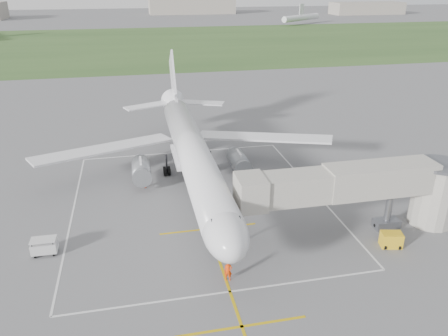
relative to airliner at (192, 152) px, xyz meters
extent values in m
plane|color=#58585B|center=(0.00, -0.75, -4.39)|extent=(700.00, 700.00, 0.00)
cube|color=#2F4E22|center=(0.00, 129.25, -4.38)|extent=(700.00, 120.00, 0.02)
cube|color=#C29C0B|center=(0.00, -5.75, -4.38)|extent=(0.25, 60.00, 0.01)
cube|color=#C29C0B|center=(0.00, -24.75, -4.38)|extent=(10.00, 0.25, 0.01)
cube|color=#C29C0B|center=(0.00, -10.75, -4.38)|extent=(10.00, 0.25, 0.01)
cube|color=silver|center=(0.00, 11.25, -4.38)|extent=(28.00, 0.20, 0.01)
cube|color=silver|center=(0.00, -20.75, -4.38)|extent=(28.00, 0.20, 0.01)
cube|color=silver|center=(-14.00, -4.75, -4.38)|extent=(0.20, 32.00, 0.01)
cube|color=silver|center=(14.00, -4.75, -4.38)|extent=(0.20, 32.00, 0.01)
cylinder|color=silver|center=(0.00, -0.75, 0.11)|extent=(3.80, 36.00, 3.80)
ellipsoid|color=silver|center=(0.00, -18.75, 0.11)|extent=(3.80, 7.22, 3.80)
cube|color=black|center=(0.00, -19.65, 1.16)|extent=(2.40, 1.60, 0.99)
cone|color=silver|center=(0.00, 19.75, 0.51)|extent=(3.80, 6.00, 3.80)
cube|color=silver|center=(10.50, 5.25, -0.74)|extent=(17.93, 11.24, 1.23)
cube|color=silver|center=(-10.50, 5.25, -0.74)|extent=(17.93, 11.24, 1.23)
cube|color=silver|center=(0.00, 2.25, -1.44)|extent=(4.20, 8.00, 0.50)
cube|color=silver|center=(0.00, 20.45, 4.81)|extent=(0.30, 7.89, 8.65)
cube|color=silver|center=(0.00, 18.25, 1.81)|extent=(0.35, 5.00, 1.20)
cube|color=silver|center=(4.20, 19.45, 0.71)|extent=(7.85, 5.03, 0.20)
cube|color=silver|center=(-4.20, 19.45, 0.71)|extent=(7.85, 5.03, 0.20)
cylinder|color=gray|center=(6.20, 1.75, -2.49)|extent=(2.30, 4.20, 2.30)
cube|color=silver|center=(6.20, 1.45, -1.69)|extent=(0.25, 2.40, 1.20)
cylinder|color=gray|center=(-6.20, 1.75, -2.49)|extent=(2.30, 4.20, 2.30)
cube|color=silver|center=(-6.20, 1.45, -1.69)|extent=(0.25, 2.40, 1.20)
cylinder|color=black|center=(0.00, -15.25, -3.09)|extent=(0.18, 0.18, 2.60)
cylinder|color=black|center=(-0.11, -15.25, -3.99)|extent=(0.28, 0.80, 0.80)
cylinder|color=black|center=(0.11, -15.25, -3.99)|extent=(0.28, 0.80, 0.80)
cylinder|color=black|center=(2.90, 3.75, -2.99)|extent=(0.22, 0.22, 2.80)
cylinder|color=black|center=(2.62, 3.40, -3.91)|extent=(0.32, 0.96, 0.96)
cylinder|color=black|center=(3.18, 3.40, -3.91)|extent=(0.32, 0.96, 0.96)
cylinder|color=black|center=(2.62, 4.10, -3.91)|extent=(0.32, 0.96, 0.96)
cylinder|color=black|center=(3.18, 4.10, -3.91)|extent=(0.32, 0.96, 0.96)
cylinder|color=black|center=(-2.90, 3.75, -2.99)|extent=(0.22, 0.22, 2.80)
cylinder|color=black|center=(-3.18, 3.40, -3.91)|extent=(0.32, 0.96, 0.96)
cylinder|color=black|center=(-2.62, 3.40, -3.91)|extent=(0.32, 0.96, 0.96)
cylinder|color=black|center=(-3.18, 4.10, -3.91)|extent=(0.32, 0.96, 0.96)
cylinder|color=black|center=(-2.62, 4.10, -3.91)|extent=(0.32, 0.96, 0.96)
cube|color=#9D9A8E|center=(7.74, -14.25, 1.21)|extent=(11.09, 2.90, 2.80)
cube|color=#9D9A8E|center=(16.46, -14.25, 1.31)|extent=(11.09, 3.10, 3.00)
cube|color=#9D9A8E|center=(3.40, -14.25, 1.21)|extent=(2.60, 3.40, 3.00)
cylinder|color=#595B61|center=(18.00, -14.25, -2.29)|extent=(0.70, 0.70, 4.20)
cube|color=#595B61|center=(18.00, -14.25, -3.94)|extent=(2.60, 1.40, 0.90)
cylinder|color=#9D9A8E|center=(23.00, -14.25, -1.19)|extent=(4.40, 4.40, 6.40)
cylinder|color=#595B61|center=(23.00, -14.25, 2.21)|extent=(5.00, 5.00, 0.30)
cylinder|color=black|center=(17.00, -14.25, -4.04)|extent=(0.70, 0.30, 0.70)
cylinder|color=black|center=(19.00, -14.25, -4.04)|extent=(0.70, 0.30, 0.70)
cube|color=gold|center=(16.55, -17.48, -3.67)|extent=(2.17, 1.66, 1.45)
cylinder|color=black|center=(15.77, -17.85, -4.18)|extent=(0.29, 0.46, 0.43)
cylinder|color=black|center=(17.09, -18.16, -4.18)|extent=(0.29, 0.46, 0.43)
cube|color=silver|center=(-15.67, -11.91, -3.62)|extent=(2.30, 1.40, 1.00)
cube|color=silver|center=(-15.67, -11.91, -2.84)|extent=(2.30, 1.40, 0.07)
cylinder|color=black|center=(-16.59, -12.45, -3.43)|extent=(0.07, 0.07, 1.19)
cylinder|color=black|center=(-14.76, -12.47, -3.43)|extent=(0.07, 0.07, 1.19)
cylinder|color=black|center=(-16.57, -11.35, -3.43)|extent=(0.07, 0.07, 1.19)
cylinder|color=black|center=(-14.75, -11.38, -3.43)|extent=(0.07, 0.07, 1.19)
cylinder|color=black|center=(-16.49, -12.40, -4.21)|extent=(0.17, 0.37, 0.37)
cylinder|color=black|center=(-14.85, -12.43, -4.21)|extent=(0.17, 0.37, 0.37)
cylinder|color=black|center=(-16.48, -11.40, -4.21)|extent=(0.17, 0.37, 0.37)
cylinder|color=black|center=(-14.84, -11.42, -4.21)|extent=(0.17, 0.37, 0.37)
imported|color=#EA3907|center=(0.18, -19.24, -3.44)|extent=(0.78, 0.61, 1.90)
imported|color=#F03507|center=(-6.07, 0.48, -3.61)|extent=(0.95, 0.88, 1.56)
cube|color=gray|center=(40.00, 279.25, 1.61)|extent=(60.00, 20.00, 12.00)
cube|color=gray|center=(160.00, 249.25, -0.39)|extent=(50.00, 18.00, 8.00)
cylinder|color=silver|center=(87.75, 189.48, -0.89)|extent=(27.94, 21.15, 3.20)
cube|color=silver|center=(87.75, 189.48, 3.61)|extent=(3.43, 2.56, 5.50)
camera|label=1|loc=(-6.48, -48.78, 19.28)|focal=35.00mm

